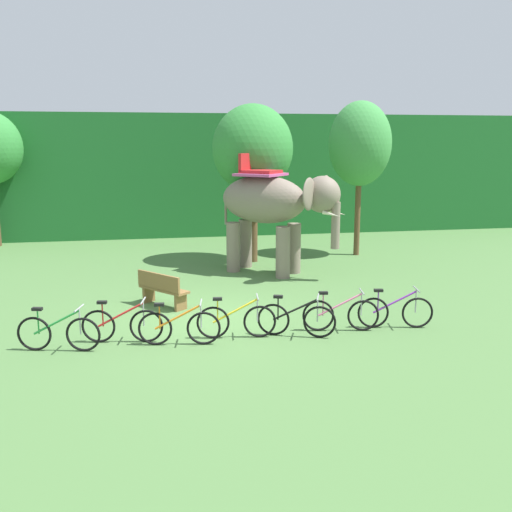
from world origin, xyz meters
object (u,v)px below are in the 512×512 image
object	(u,v)px
bike_orange	(179,327)
bike_pink	(341,314)
tree_right	(253,150)
bike_yellow	(236,321)
bike_green	(58,333)
tree_left	(360,144)
bike_purple	(395,311)
bike_red	(122,325)
elephant	(273,205)
wooden_bench	(162,288)
bike_black	(296,319)

from	to	relation	value
bike_orange	bike_pink	size ratio (longest dim) A/B	1.00
tree_right	bike_yellow	xyz separation A→B (m)	(-1.75, -7.78, -3.49)
tree_right	bike_pink	bearing A→B (deg)	-85.55
tree_right	bike_orange	bearing A→B (deg)	-110.38
bike_green	bike_yellow	size ratio (longest dim) A/B	0.98
tree_left	bike_yellow	distance (m)	10.69
tree_left	bike_yellow	xyz separation A→B (m)	(-5.74, -8.24, -3.66)
tree_left	bike_orange	distance (m)	11.55
bike_pink	bike_purple	distance (m)	1.28
bike_green	bike_red	distance (m)	1.27
elephant	bike_red	distance (m)	7.45
bike_red	bike_yellow	bearing A→B (deg)	-3.76
bike_green	bike_purple	distance (m)	7.26
bike_red	tree_left	bearing A→B (deg)	44.82
elephant	tree_right	bearing A→B (deg)	98.84
bike_green	bike_purple	world-z (taller)	same
elephant	bike_orange	distance (m)	7.13
bike_orange	bike_pink	distance (m)	3.58
bike_purple	tree_right	bearing A→B (deg)	103.65
bike_orange	bike_yellow	size ratio (longest dim) A/B	1.00
tree_left	wooden_bench	distance (m)	9.81
elephant	bike_orange	size ratio (longest dim) A/B	2.26
tree_right	elephant	xyz separation A→B (m)	(0.30, -1.93, -1.67)
bike_orange	bike_yellow	world-z (taller)	same
bike_orange	bike_black	size ratio (longest dim) A/B	1.05
bike_black	bike_purple	xyz separation A→B (m)	(2.35, 0.17, 0.00)
bike_yellow	wooden_bench	world-z (taller)	bike_yellow
elephant	bike_yellow	distance (m)	6.46
bike_black	bike_green	bearing A→B (deg)	179.79
bike_purple	wooden_bench	bearing A→B (deg)	152.70
bike_red	bike_black	bearing A→B (deg)	-4.70
bike_orange	bike_black	distance (m)	2.51
tree_right	wooden_bench	size ratio (longest dim) A/B	3.85
tree_left	elephant	xyz separation A→B (m)	(-3.70, -2.38, -1.84)
wooden_bench	bike_green	bearing A→B (deg)	-127.09
bike_red	wooden_bench	distance (m)	2.67
bike_red	bike_yellow	distance (m)	2.40
bike_yellow	bike_purple	size ratio (longest dim) A/B	1.01
elephant	bike_pink	bearing A→B (deg)	-87.01
tree_right	bike_pink	size ratio (longest dim) A/B	3.19
bike_orange	wooden_bench	size ratio (longest dim) A/B	1.21
bike_orange	bike_purple	bearing A→B (deg)	2.75
tree_left	bike_red	bearing A→B (deg)	-135.18
elephant	bike_pink	xyz separation A→B (m)	(0.30, -5.82, -1.82)
tree_right	bike_red	world-z (taller)	tree_right
tree_right	bike_yellow	size ratio (longest dim) A/B	3.17
bike_red	bike_purple	distance (m)	6.02
bike_orange	bike_pink	bearing A→B (deg)	4.03
bike_black	bike_pink	xyz separation A→B (m)	(1.06, 0.18, 0.00)
tree_right	bike_black	size ratio (longest dim) A/B	3.33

